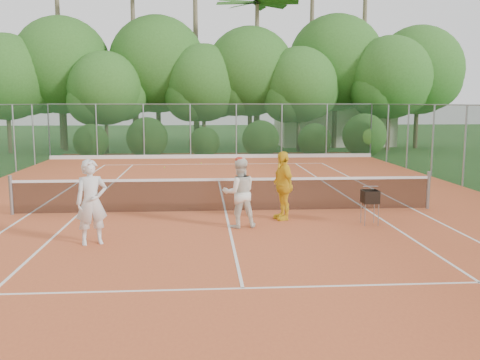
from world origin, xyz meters
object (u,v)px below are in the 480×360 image
Objects in this scene: player_white at (92,202)px; player_center_grp at (239,193)px; ball_hopper at (370,197)px; player_yellow at (283,185)px.

player_white reaches higher than player_center_grp.
player_center_grp is (3.33, 1.37, -0.06)m from player_white.
player_white is at bearing 173.00° from ball_hopper.
player_white is 6.81m from ball_hopper.
ball_hopper is at bearing -8.77° from player_white.
player_yellow is (1.21, 0.82, 0.04)m from player_center_grp.
player_yellow is 2.06× the size of ball_hopper.
player_yellow is at bearing 140.83° from ball_hopper.
player_yellow is (4.54, 2.20, -0.02)m from player_white.
player_center_grp is 1.46m from player_yellow.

